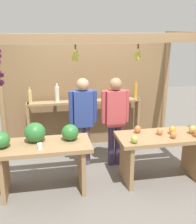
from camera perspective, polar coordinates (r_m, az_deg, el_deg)
The scene contains 7 objects.
ground_plane at distance 5.07m, azimuth -0.40°, elevation -10.55°, with size 12.00×12.00×0.00m, color slate.
market_stall at distance 5.03m, azimuth -1.42°, elevation 5.26°, with size 3.43×1.95×2.28m.
fruit_counter_left at distance 4.11m, azimuth -11.83°, elevation -7.47°, with size 1.40×0.64×1.04m.
fruit_counter_right at distance 4.48m, azimuth 12.98°, elevation -6.86°, with size 1.39×0.64×0.89m.
bottle_shelf_unit at distance 5.39m, azimuth -2.83°, elevation 0.27°, with size 2.20×0.22×1.35m.
vendor_man at distance 4.70m, azimuth -3.07°, elevation -0.57°, with size 0.48×0.21×1.56m.
vendor_woman at distance 4.70m, azimuth 3.54°, elevation -0.53°, with size 0.48×0.21×1.56m.
Camera 1 is at (-0.82, -4.42, 2.35)m, focal length 44.36 mm.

